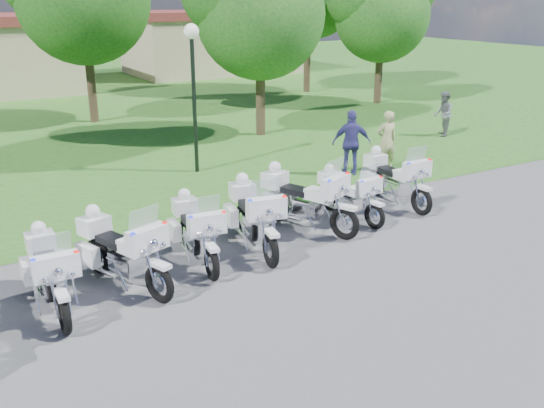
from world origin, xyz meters
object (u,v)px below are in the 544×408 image
motorcycle_5 (303,197)px  lamp_post (193,62)px  motorcycle_1 (50,271)px  motorcycle_3 (196,229)px  bystander_c (351,143)px  motorcycle_6 (348,194)px  bystander_a (386,141)px  motorcycle_4 (254,215)px  motorcycle_7 (394,177)px  motorcycle_2 (121,249)px  bystander_b (443,114)px

motorcycle_5 → lamp_post: size_ratio=0.58×
motorcycle_1 → motorcycle_3: motorcycle_1 is taller
motorcycle_3 → motorcycle_5: (2.84, 0.43, 0.07)m
bystander_c → motorcycle_3: bearing=57.5°
motorcycle_6 → bystander_c: bearing=-135.0°
motorcycle_1 → bystander_c: (9.37, 3.99, 0.29)m
motorcycle_1 → bystander_a: (10.62, 3.89, 0.23)m
motorcycle_4 → motorcycle_7: motorcycle_4 is taller
motorcycle_2 → bystander_a: bearing=-178.3°
motorcycle_2 → motorcycle_4: size_ratio=0.95×
motorcycle_7 → motorcycle_1: bearing=8.7°
bystander_a → motorcycle_6: bearing=48.8°
motorcycle_4 → bystander_b: size_ratio=1.52×
motorcycle_1 → motorcycle_6: size_ratio=1.10×
bystander_b → bystander_c: (-6.19, -2.48, 0.12)m
motorcycle_3 → motorcycle_7: motorcycle_7 is taller
bystander_b → bystander_c: bystander_c is taller
motorcycle_1 → lamp_post: lamp_post is taller
bystander_c → motorcycle_7: bearing=106.0°
motorcycle_2 → motorcycle_7: motorcycle_2 is taller
motorcycle_2 → bystander_c: bearing=-174.7°
motorcycle_6 → bystander_b: 10.11m
motorcycle_5 → lamp_post: lamp_post is taller
motorcycle_4 → motorcycle_5: motorcycle_5 is taller
lamp_post → bystander_b: bearing=-0.6°
motorcycle_4 → motorcycle_5: bearing=-154.4°
motorcycle_6 → motorcycle_5: bearing=-4.7°
motorcycle_3 → bystander_a: bystander_a is taller
motorcycle_2 → motorcycle_6: 5.81m
motorcycle_1 → motorcycle_2: motorcycle_2 is taller
motorcycle_7 → motorcycle_4: bearing=9.4°
motorcycle_4 → bystander_a: bearing=-142.1°
motorcycle_3 → bystander_c: size_ratio=1.23×
bystander_a → bystander_c: size_ratio=0.94×
motorcycle_4 → motorcycle_5: (1.51, 0.41, 0.02)m
motorcycle_4 → motorcycle_7: bearing=-160.2°
motorcycle_1 → motorcycle_2: 1.31m
motorcycle_1 → motorcycle_6: motorcycle_1 is taller
motorcycle_7 → bystander_a: bearing=-126.3°
motorcycle_4 → bystander_c: 6.16m
motorcycle_7 → bystander_b: bystander_b is taller
motorcycle_6 → motorcycle_7: (1.69, 0.29, 0.08)m
motorcycle_4 → bystander_c: size_ratio=1.33×
motorcycle_2 → bystander_a: (9.33, 3.67, 0.20)m
motorcycle_4 → motorcycle_1: bearing=18.2°
motorcycle_1 → motorcycle_5: 5.84m
motorcycle_6 → bystander_c: (2.33, 2.96, 0.35)m
bystander_c → bystander_b: bearing=-128.7°
motorcycle_1 → motorcycle_2: size_ratio=0.99×
motorcycle_2 → bystander_c: 8.92m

